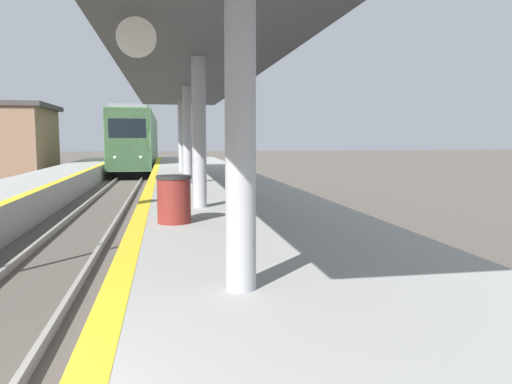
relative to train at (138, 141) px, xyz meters
name	(u,v)px	position (x,y,z in m)	size (l,w,h in m)	color
train	(138,141)	(0.00, 0.00, 0.00)	(2.66, 23.33, 4.52)	black
station_canopy	(191,75)	(2.90, -27.28, 1.91)	(3.67, 24.70, 3.48)	#99999E
trash_bin	(174,199)	(2.31, -32.38, -0.92)	(0.63, 0.63, 0.86)	maroon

